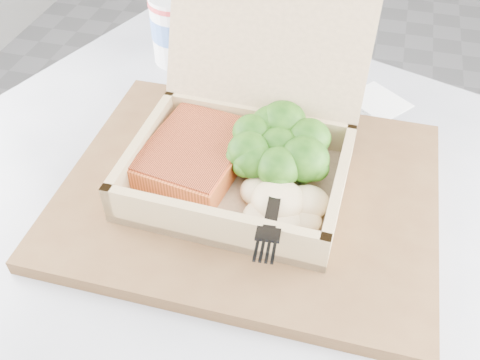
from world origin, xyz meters
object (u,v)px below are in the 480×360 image
(cafe_table, at_px, (222,296))
(paper_cup, at_px, (178,26))
(takeout_container, at_px, (248,127))
(serving_tray, at_px, (249,191))

(cafe_table, distance_m, paper_cup, 0.38)
(cafe_table, bearing_deg, paper_cup, 117.22)
(takeout_container, height_order, paper_cup, takeout_container)
(serving_tray, height_order, paper_cup, paper_cup)
(serving_tray, relative_size, takeout_container, 1.59)
(takeout_container, bearing_deg, paper_cup, 127.96)
(paper_cup, bearing_deg, cafe_table, -62.78)
(paper_cup, bearing_deg, takeout_container, -53.91)
(cafe_table, relative_size, paper_cup, 9.42)
(cafe_table, height_order, takeout_container, takeout_container)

